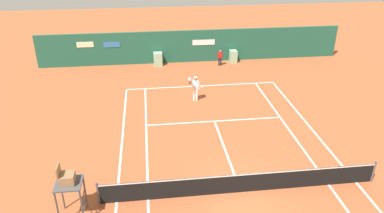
{
  "coord_description": "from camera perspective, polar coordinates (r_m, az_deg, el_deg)",
  "views": [
    {
      "loc": [
        -3.64,
        -12.14,
        10.37
      ],
      "look_at": [
        -1.27,
        6.9,
        0.8
      ],
      "focal_mm": 34.2,
      "sensor_mm": 36.0,
      "label": 1
    }
  ],
  "objects": [
    {
      "name": "umpire_chair",
      "position": [
        14.88,
        -18.76,
        -11.16
      ],
      "size": [
        1.0,
        1.0,
        2.41
      ],
      "rotation": [
        0.0,
        0.0,
        -1.57
      ],
      "color": "#47474C",
      "rests_on": "ground_plane"
    },
    {
      "name": "tennis_ball_mid_court",
      "position": [
        17.47,
        -6.65,
        -9.98
      ],
      "size": [
        0.07,
        0.07,
        0.07
      ],
      "primitive_type": "sphere",
      "color": "#CCE033",
      "rests_on": "ground_plane"
    },
    {
      "name": "sponsor_back_wall",
      "position": [
        30.71,
        -0.0,
        9.3
      ],
      "size": [
        25.0,
        1.02,
        2.66
      ],
      "color": "#1E5642",
      "rests_on": "ground_plane"
    },
    {
      "name": "tennis_ball_near_service_line",
      "position": [
        19.65,
        14.06,
        -6.12
      ],
      "size": [
        0.07,
        0.07,
        0.07
      ],
      "primitive_type": "sphere",
      "color": "#CCE033",
      "rests_on": "ground_plane"
    },
    {
      "name": "ground_plane",
      "position": [
        16.8,
        7.14,
        -11.83
      ],
      "size": [
        80.0,
        80.0,
        0.01
      ],
      "color": "#A8512D"
    },
    {
      "name": "tennis_net",
      "position": [
        16.05,
        7.73,
        -11.66
      ],
      "size": [
        12.1,
        0.1,
        1.07
      ],
      "color": "#4C4C51",
      "rests_on": "ground_plane"
    },
    {
      "name": "ball_kid_left_post",
      "position": [
        30.05,
        4.4,
        7.77
      ],
      "size": [
        0.43,
        0.2,
        1.31
      ],
      "rotation": [
        0.0,
        0.0,
        3.02
      ],
      "color": "black",
      "rests_on": "ground_plane"
    },
    {
      "name": "player_on_baseline",
      "position": [
        23.64,
        0.51,
        3.15
      ],
      "size": [
        0.83,
        0.66,
        1.87
      ],
      "rotation": [
        0.0,
        0.0,
        2.74
      ],
      "color": "white",
      "rests_on": "ground_plane"
    }
  ]
}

